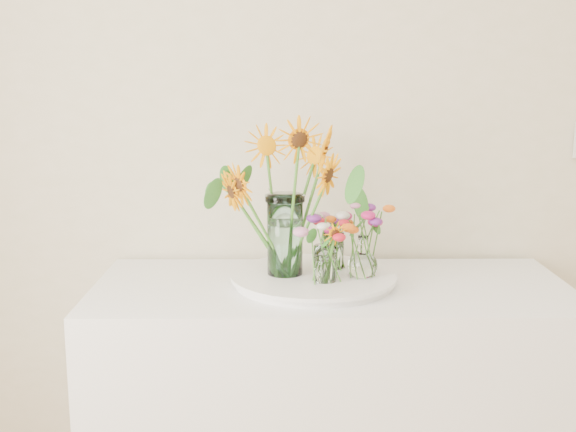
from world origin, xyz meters
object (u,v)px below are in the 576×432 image
at_px(counter, 330,425).
at_px(small_vase_b, 363,257).
at_px(mason_jar, 285,235).
at_px(small_vase_c, 333,251).
at_px(tray, 314,280).
at_px(small_vase_a, 325,264).

height_order(counter, small_vase_b, small_vase_b).
relative_size(counter, small_vase_b, 11.11).
height_order(mason_jar, small_vase_c, mason_jar).
bearing_deg(mason_jar, counter, -4.88).
relative_size(tray, small_vase_c, 4.04).
relative_size(tray, mason_jar, 1.90).
xyz_separation_m(counter, small_vase_a, (-0.02, -0.07, 0.53)).
bearing_deg(small_vase_b, counter, 171.60).
height_order(small_vase_b, small_vase_c, small_vase_b).
bearing_deg(small_vase_b, small_vase_c, 131.81).
bearing_deg(small_vase_a, tray, 111.44).
distance_m(tray, small_vase_b, 0.16).
relative_size(mason_jar, small_vase_c, 2.12).
bearing_deg(tray, small_vase_a, -68.56).
bearing_deg(small_vase_c, small_vase_a, -102.48).
height_order(small_vase_a, small_vase_c, small_vase_c).
relative_size(tray, small_vase_a, 4.25).
bearing_deg(small_vase_c, mason_jar, -155.73).
bearing_deg(small_vase_a, mason_jar, 145.22).
bearing_deg(small_vase_b, mason_jar, 173.73).
xyz_separation_m(counter, small_vase_b, (0.09, -0.01, 0.54)).
distance_m(tray, mason_jar, 0.16).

